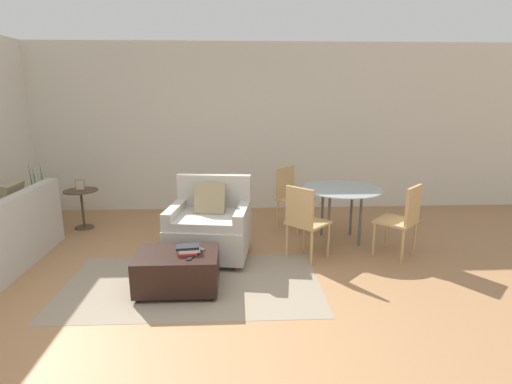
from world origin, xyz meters
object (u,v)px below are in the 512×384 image
book_stack (188,249)px  picture_frame (80,185)px  tv_remote_primary (200,249)px  side_table (82,201)px  dining_chair_near_left (304,218)px  dining_table (342,195)px  tv_remote_secondary (191,257)px  armchair (210,227)px  dining_chair_near_right (403,216)px  potted_plant (41,215)px  dining_chair_far_left (291,193)px  ottoman (178,270)px

book_stack → picture_frame: size_ratio=1.64×
book_stack → tv_remote_primary: book_stack is taller
side_table → dining_chair_near_left: size_ratio=0.64×
side_table → dining_table: size_ratio=0.55×
side_table → dining_table: (3.66, -0.68, 0.23)m
tv_remote_secondary → side_table: 2.79m
armchair → dining_chair_near_left: 1.14m
side_table → dining_chair_near_left: dining_chair_near_left is taller
armchair → dining_chair_near_right: bearing=-3.8°
potted_plant → dining_chair_near_right: size_ratio=1.13×
dining_chair_near_left → tv_remote_secondary: bearing=-146.1°
dining_chair_far_left → dining_chair_near_right: bearing=-45.0°
armchair → ottoman: bearing=-107.2°
dining_chair_far_left → side_table: bearing=178.4°
tv_remote_primary → ottoman: bearing=-153.7°
potted_plant → picture_frame: 0.74m
picture_frame → dining_chair_far_left: 3.07m
picture_frame → dining_chair_near_left: (3.06, -1.28, -0.14)m
dining_chair_near_right → tv_remote_primary: bearing=-165.5°
armchair → picture_frame: (-1.94, 1.13, 0.28)m
book_stack → dining_chair_far_left: (1.28, 1.92, 0.08)m
ottoman → book_stack: book_stack is taller
ottoman → tv_remote_secondary: (0.16, -0.11, 0.18)m
tv_remote_primary → potted_plant: bearing=143.0°
armchair → potted_plant: potted_plant is taller
armchair → dining_table: bearing=14.5°
tv_remote_primary → dining_table: (1.78, 1.21, 0.24)m
tv_remote_primary → dining_chair_near_left: bearing=27.6°
armchair → book_stack: 0.89m
armchair → dining_table: (1.72, 0.45, 0.27)m
potted_plant → dining_table: (4.25, -0.65, 0.43)m
tv_remote_primary → dining_table: size_ratio=0.12×
dining_chair_far_left → picture_frame: bearing=178.4°
dining_table → potted_plant: bearing=171.3°
tv_remote_secondary → side_table: side_table is taller
tv_remote_primary → dining_table: dining_table is taller
tv_remote_primary → picture_frame: size_ratio=0.84×
book_stack → potted_plant: bearing=140.3°
tv_remote_primary → dining_chair_near_left: (1.18, 0.61, 0.12)m
tv_remote_secondary → dining_chair_near_right: 2.58m
picture_frame → dining_chair_far_left: size_ratio=0.17×
ottoman → dining_table: dining_table is taller
side_table → dining_chair_near_right: (4.26, -1.28, 0.11)m
ottoman → dining_table: bearing=33.5°
potted_plant → dining_chair_far_left: potted_plant is taller
tv_remote_primary → tv_remote_secondary: size_ratio=0.78×
tv_remote_primary → side_table: bearing=134.9°
dining_table → dining_chair_far_left: 0.86m
armchair → tv_remote_primary: armchair is taller
ottoman → tv_remote_secondary: size_ratio=4.97×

